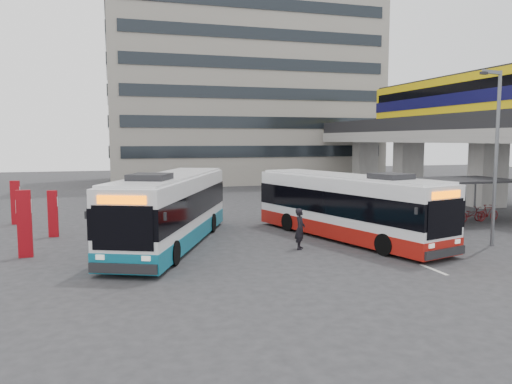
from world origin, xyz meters
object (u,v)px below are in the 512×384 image
object	(u,v)px
pedestrian	(300,229)
lamp_post	(495,147)
bus_main	(346,207)
bus_teal	(172,210)

from	to	relation	value
pedestrian	lamp_post	size ratio (longest dim) A/B	0.23
bus_main	pedestrian	size ratio (longest dim) A/B	6.37
pedestrian	lamp_post	distance (m)	9.49
bus_main	pedestrian	bearing A→B (deg)	-168.32
pedestrian	lamp_post	xyz separation A→B (m)	(8.61, -1.79, 3.57)
pedestrian	lamp_post	bearing A→B (deg)	-74.02
bus_main	lamp_post	distance (m)	7.17
bus_main	bus_teal	world-z (taller)	bus_teal
bus_teal	pedestrian	size ratio (longest dim) A/B	6.49
bus_teal	bus_main	bearing A→B (deg)	16.71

